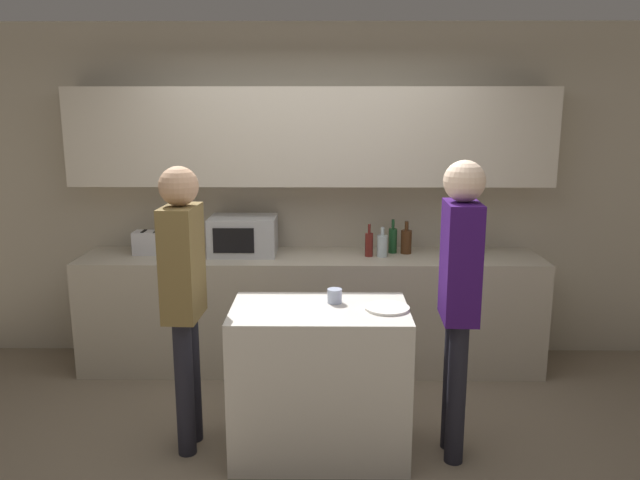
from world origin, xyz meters
The scene contains 15 objects.
ground_plane centered at (0.00, 0.00, 0.00)m, with size 14.00×14.00×0.00m, color #7F705B.
back_wall centered at (0.00, 1.66, 1.54)m, with size 6.40×0.40×2.70m.
back_counter centered at (0.00, 1.39, 0.45)m, with size 3.60×0.62×0.91m.
kitchen_island centered at (0.08, 0.10, 0.46)m, with size 1.04×0.62×0.91m.
microwave centered at (-0.54, 1.45, 1.06)m, with size 0.52×0.39×0.30m.
toaster centered at (-1.27, 1.45, 1.00)m, with size 0.26×0.16×0.18m.
potted_plant centered at (1.22, 1.45, 1.11)m, with size 0.14×0.14×0.40m.
bottle_0 centered at (0.45, 1.38, 1.01)m, with size 0.06×0.06×0.26m.
bottle_1 centered at (0.55, 1.37, 1.00)m, with size 0.08×0.08×0.23m.
bottle_2 centered at (0.65, 1.50, 1.01)m, with size 0.07×0.07×0.27m.
bottle_3 centered at (0.75, 1.48, 1.01)m, with size 0.09×0.09×0.26m.
plate_on_island centered at (0.47, 0.08, 0.92)m, with size 0.26×0.26×0.01m.
cup_0 centered at (0.17, 0.20, 0.95)m, with size 0.09×0.09×0.08m.
person_left centered at (-0.72, 0.14, 1.04)m, with size 0.23×0.35×1.73m.
person_center centered at (0.88, 0.07, 1.07)m, with size 0.23×0.35×1.77m.
Camera 1 is at (0.12, -3.35, 2.07)m, focal length 35.00 mm.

